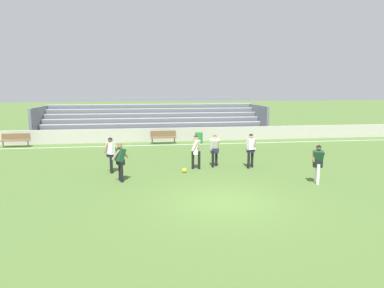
% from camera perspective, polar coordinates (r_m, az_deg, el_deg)
% --- Properties ---
extents(ground_plane, '(160.00, 160.00, 0.00)m').
position_cam_1_polar(ground_plane, '(12.19, 5.31, -9.57)').
color(ground_plane, '#4C6B30').
extents(field_line_sideline, '(44.00, 0.12, 0.01)m').
position_cam_1_polar(field_line_sideline, '(23.75, -1.43, -0.09)').
color(field_line_sideline, white).
rests_on(field_line_sideline, ground).
extents(sideline_wall, '(48.00, 0.16, 0.99)m').
position_cam_1_polar(sideline_wall, '(25.21, -1.85, 1.61)').
color(sideline_wall, '#BCB7AD').
rests_on(sideline_wall, ground).
extents(bleacher_stand, '(18.09, 5.02, 2.97)m').
position_cam_1_polar(bleacher_stand, '(28.54, -6.38, 4.05)').
color(bleacher_stand, '#B2B2B7').
rests_on(bleacher_stand, ground).
extents(bench_far_left, '(1.80, 0.40, 0.90)m').
position_cam_1_polar(bench_far_left, '(25.52, -27.26, 0.75)').
color(bench_far_left, brown).
rests_on(bench_far_left, ground).
extents(bench_near_wall_gap, '(1.80, 0.40, 0.90)m').
position_cam_1_polar(bench_near_wall_gap, '(24.13, -4.80, 1.34)').
color(bench_near_wall_gap, brown).
rests_on(bench_near_wall_gap, ground).
extents(trash_bin, '(0.53, 0.53, 0.79)m').
position_cam_1_polar(trash_bin, '(24.14, 1.14, 1.01)').
color(trash_bin, '#2D7F3D').
rests_on(trash_bin, ground).
extents(player_white_challenging, '(0.47, 0.62, 1.62)m').
position_cam_1_polar(player_white_challenging, '(17.11, 3.80, -0.64)').
color(player_white_challenging, black).
rests_on(player_white_challenging, ground).
extents(player_white_on_ball, '(0.49, 0.57, 1.67)m').
position_cam_1_polar(player_white_on_ball, '(16.59, 0.67, -0.83)').
color(player_white_on_ball, black).
rests_on(player_white_on_ball, ground).
extents(player_dark_pressing_high, '(0.71, 0.54, 1.65)m').
position_cam_1_polar(player_dark_pressing_high, '(14.71, -11.83, -2.42)').
color(player_dark_pressing_high, black).
rests_on(player_dark_pressing_high, ground).
extents(player_dark_wide_left, '(0.59, 0.47, 1.62)m').
position_cam_1_polar(player_dark_wide_left, '(15.05, 20.21, -2.65)').
color(player_dark_wide_left, white).
rests_on(player_dark_wide_left, ground).
extents(player_white_overlapping, '(0.63, 0.48, 1.67)m').
position_cam_1_polar(player_white_overlapping, '(16.30, -13.35, -1.28)').
color(player_white_overlapping, black).
rests_on(player_white_overlapping, ground).
extents(player_white_deep_cover, '(0.47, 0.60, 1.71)m').
position_cam_1_polar(player_white_deep_cover, '(17.04, 9.74, -0.60)').
color(player_white_deep_cover, black).
rests_on(player_white_deep_cover, ground).
extents(soccer_ball, '(0.22, 0.22, 0.22)m').
position_cam_1_polar(soccer_ball, '(16.07, -1.28, -4.39)').
color(soccer_ball, yellow).
rests_on(soccer_ball, ground).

